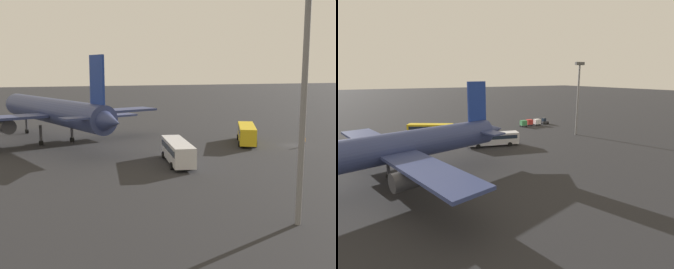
% 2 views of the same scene
% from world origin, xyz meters
% --- Properties ---
extents(ground_plane, '(600.00, 600.00, 0.00)m').
position_xyz_m(ground_plane, '(0.00, 0.00, 0.00)').
color(ground_plane, '#232326').
extents(airplane, '(46.43, 40.44, 15.24)m').
position_xyz_m(airplane, '(18.36, 38.76, 5.73)').
color(airplane, navy).
rests_on(airplane, ground).
extents(shuttle_bus_near, '(12.07, 8.41, 3.26)m').
position_xyz_m(shuttle_bus_near, '(5.03, 6.51, 1.96)').
color(shuttle_bus_near, gold).
rests_on(shuttle_bus_near, ground).
extents(shuttle_bus_far, '(12.48, 5.36, 3.14)m').
position_xyz_m(shuttle_bus_far, '(-5.65, 24.57, 1.89)').
color(shuttle_bus_far, silver).
rests_on(shuttle_bus_far, ground).
extents(worker_person, '(0.38, 0.38, 1.74)m').
position_xyz_m(worker_person, '(-1.51, -0.95, 0.87)').
color(worker_person, '#1E1E2D').
rests_on(worker_person, ground).
extents(light_pole, '(2.80, 0.70, 19.87)m').
position_xyz_m(light_pole, '(-31.52, 24.36, 11.99)').
color(light_pole, slate).
rests_on(light_pole, ground).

